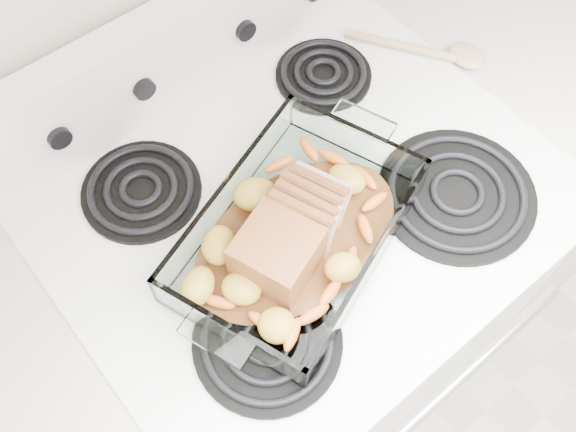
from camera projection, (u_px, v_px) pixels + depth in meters
electric_range at (295, 302)px, 1.41m from camera, size 0.78×0.70×1.12m
counter_right at (497, 150)px, 1.63m from camera, size 0.58×0.68×0.93m
baking_dish at (297, 235)px, 0.95m from camera, size 0.37×0.25×0.07m
pork_roast at (282, 236)px, 0.91m from camera, size 0.19×0.10×0.08m
roast_vegetables at (280, 218)px, 0.95m from camera, size 0.34×0.19×0.04m
wooden_spoon at (438, 51)px, 1.15m from camera, size 0.17×0.22×0.02m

